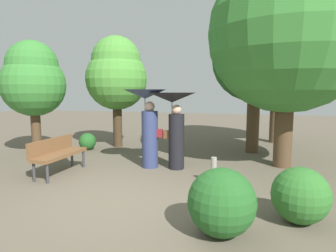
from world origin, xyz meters
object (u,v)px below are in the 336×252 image
Objects in this scene: park_bench at (57,152)px; tree_mid_left at (116,74)px; tree_far_back at (278,54)px; person_right at (174,115)px; path_marker_post at (214,171)px; tree_near_left at (33,79)px; tree_near_right at (289,21)px; person_left at (147,116)px; tree_mid_right at (256,51)px.

tree_mid_left is (-0.07, 3.42, 2.00)m from park_bench.
person_right is at bearing -121.90° from tree_far_back.
tree_near_left is at bearing 165.53° from path_marker_post.
park_bench is at bearing -158.19° from tree_near_right.
tree_mid_right is at bearing -43.86° from person_left.
tree_near_left is at bearing -150.76° from tree_far_back.
tree_near_left is at bearing 51.20° from park_bench.
tree_far_back reaches higher than tree_mid_right.
tree_near_left is 2.60m from tree_mid_left.
tree_mid_right reaches higher than tree_near_left.
person_left is 6.05m from tree_far_back.
tree_mid_right reaches higher than person_right.
tree_near_left is 0.68× the size of tree_far_back.
tree_mid_right is at bearing 17.60° from tree_near_left.
tree_mid_right is at bearing -49.52° from park_bench.
tree_mid_left is at bearing 165.42° from tree_near_right.
tree_far_back is (0.86, 2.03, 0.13)m from tree_mid_right.
person_right is 3.60m from tree_near_right.
park_bench is 0.26× the size of tree_near_right.
tree_near_left is at bearing -176.42° from tree_near_right.
tree_far_back is at bearing 72.76° from path_marker_post.
tree_near_right is at bearing 50.50° from path_marker_post.
tree_near_right is at bearing -66.02° from tree_mid_right.
person_right is 1.82m from path_marker_post.
tree_near_left is 6.74m from tree_mid_right.
tree_mid_right is at bearing -35.96° from person_right.
park_bench is at bearing -177.01° from path_marker_post.
tree_mid_left is 5.88m from tree_far_back.
tree_mid_left is 6.62× the size of path_marker_post.
path_marker_post is (5.53, -1.43, -1.99)m from tree_near_left.
park_bench reaches higher than path_marker_post.
tree_mid_right is (4.44, 3.64, 2.64)m from park_bench.
tree_mid_left is (-1.91, 2.30, 1.20)m from person_left.
person_left is 0.52× the size of tree_mid_left.
park_bench is at bearing -140.70° from tree_mid_right.
tree_far_back is at bearing 29.24° from tree_near_left.
tree_mid_right is 4.56m from path_marker_post.
tree_mid_left is 4.57m from tree_mid_right.
tree_far_back reaches higher than tree_mid_left.
person_left is 4.14m from tree_near_right.
tree_near_left is at bearing -135.84° from tree_mid_left.
tree_mid_right reaches higher than person_left.
tree_near_left is 5.99× the size of path_marker_post.
tree_mid_left is at bearing -177.20° from tree_mid_right.
person_right is 4.55m from tree_near_left.
tree_near_right reaches higher than park_bench.
tree_far_back is (0.16, 3.61, -0.33)m from tree_near_right.
tree_mid_right reaches higher than path_marker_post.
tree_far_back is at bearing -29.72° from person_right.
tree_mid_right is 8.31× the size of path_marker_post.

